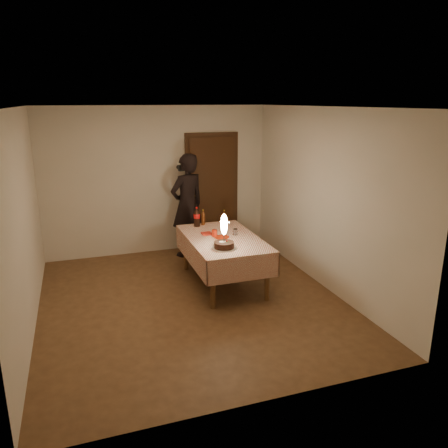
% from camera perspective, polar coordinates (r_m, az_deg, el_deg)
% --- Properties ---
extents(ground, '(4.00, 4.50, 0.01)m').
position_cam_1_polar(ground, '(6.16, -4.25, -9.97)').
color(ground, brown).
rests_on(ground, ground).
extents(room_shell, '(4.04, 4.54, 2.62)m').
position_cam_1_polar(room_shell, '(5.72, -4.45, 5.49)').
color(room_shell, silver).
rests_on(room_shell, ground).
extents(dining_table, '(1.02, 1.72, 0.73)m').
position_cam_1_polar(dining_table, '(6.47, -0.14, -2.59)').
color(dining_table, brown).
rests_on(dining_table, ground).
extents(birthday_cake, '(0.34, 0.34, 0.48)m').
position_cam_1_polar(birthday_cake, '(5.94, 0.01, -2.08)').
color(birthday_cake, white).
rests_on(birthday_cake, dining_table).
extents(red_plate, '(0.22, 0.22, 0.01)m').
position_cam_1_polar(red_plate, '(6.44, -0.29, -1.72)').
color(red_plate, red).
rests_on(red_plate, dining_table).
extents(red_cup, '(0.08, 0.08, 0.10)m').
position_cam_1_polar(red_cup, '(6.48, -1.27, -1.19)').
color(red_cup, '#A81E0B').
rests_on(red_cup, dining_table).
extents(clear_cup, '(0.07, 0.07, 0.09)m').
position_cam_1_polar(clear_cup, '(6.55, 1.48, -1.03)').
color(clear_cup, silver).
rests_on(clear_cup, dining_table).
extents(napkin_stack, '(0.15, 0.15, 0.02)m').
position_cam_1_polar(napkin_stack, '(6.59, -2.28, -1.25)').
color(napkin_stack, '#AA2113').
rests_on(napkin_stack, dining_table).
extents(cola_bottle, '(0.10, 0.10, 0.32)m').
position_cam_1_polar(cola_bottle, '(6.97, -3.57, 0.91)').
color(cola_bottle, black).
rests_on(cola_bottle, dining_table).
extents(amber_bottle_left, '(0.06, 0.06, 0.26)m').
position_cam_1_polar(amber_bottle_left, '(7.07, -2.74, 0.83)').
color(amber_bottle_left, '#51250D').
rests_on(amber_bottle_left, dining_table).
extents(amber_bottle_right, '(0.06, 0.06, 0.26)m').
position_cam_1_polar(amber_bottle_right, '(7.04, 0.02, 0.79)').
color(amber_bottle_right, '#51250D').
rests_on(amber_bottle_right, dining_table).
extents(photographer, '(0.78, 0.65, 1.82)m').
position_cam_1_polar(photographer, '(7.65, -4.81, 2.44)').
color(photographer, black).
rests_on(photographer, ground).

